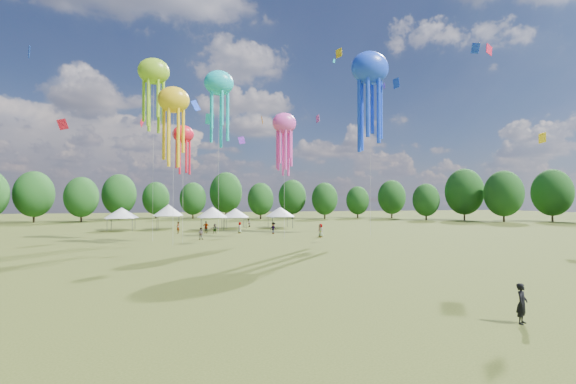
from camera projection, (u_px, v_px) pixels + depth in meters
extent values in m
plane|color=#384416|center=(339.00, 314.00, 18.31)|extent=(300.00, 300.00, 0.00)
imported|color=black|center=(522.00, 304.00, 16.91)|extent=(0.76, 0.69, 1.74)
imported|color=gray|center=(201.00, 234.00, 52.27)|extent=(0.91, 0.80, 1.59)
imported|color=gray|center=(240.00, 228.00, 62.41)|extent=(0.83, 1.00, 1.76)
imported|color=gray|center=(248.00, 223.00, 75.74)|extent=(0.95, 1.01, 1.64)
imported|color=gray|center=(273.00, 228.00, 61.00)|extent=(1.34, 1.08, 1.81)
imported|color=gray|center=(206.00, 227.00, 61.99)|extent=(1.19, 0.71, 1.90)
imported|color=gray|center=(215.00, 229.00, 61.74)|extent=(1.48, 0.69, 1.53)
imported|color=gray|center=(178.00, 228.00, 61.73)|extent=(0.62, 0.77, 1.83)
imported|color=gray|center=(321.00, 230.00, 55.69)|extent=(0.94, 1.10, 1.90)
cylinder|color=#47474C|center=(107.00, 225.00, 64.94)|extent=(0.08, 0.08, 2.10)
cylinder|color=#47474C|center=(111.00, 224.00, 68.73)|extent=(0.08, 0.08, 2.10)
cylinder|color=#47474C|center=(132.00, 225.00, 65.95)|extent=(0.08, 0.08, 2.10)
cylinder|color=#47474C|center=(135.00, 224.00, 69.73)|extent=(0.08, 0.08, 2.10)
cube|color=silver|center=(122.00, 218.00, 67.36)|extent=(4.32, 4.32, 0.10)
cone|color=silver|center=(122.00, 213.00, 67.38)|extent=(5.61, 5.61, 1.80)
cylinder|color=#47474C|center=(157.00, 223.00, 68.68)|extent=(0.08, 0.08, 2.35)
cylinder|color=#47474C|center=(158.00, 222.00, 72.25)|extent=(0.08, 0.08, 2.35)
cylinder|color=#47474C|center=(179.00, 223.00, 69.63)|extent=(0.08, 0.08, 2.35)
cylinder|color=#47474C|center=(179.00, 222.00, 73.20)|extent=(0.08, 0.08, 2.35)
cube|color=silver|center=(168.00, 216.00, 70.96)|extent=(4.09, 4.09, 0.10)
cone|color=silver|center=(168.00, 210.00, 70.98)|extent=(5.32, 5.32, 2.01)
cylinder|color=#47474C|center=(202.00, 225.00, 66.21)|extent=(0.08, 0.08, 2.16)
cylinder|color=#47474C|center=(201.00, 223.00, 69.76)|extent=(0.08, 0.08, 2.16)
cylinder|color=#47474C|center=(224.00, 224.00, 67.15)|extent=(0.08, 0.08, 2.16)
cylinder|color=#47474C|center=(222.00, 223.00, 70.70)|extent=(0.08, 0.08, 2.16)
cube|color=silver|center=(212.00, 217.00, 68.47)|extent=(4.07, 4.07, 0.10)
cone|color=silver|center=(212.00, 212.00, 68.49)|extent=(5.29, 5.29, 1.85)
cylinder|color=#47474C|center=(227.00, 224.00, 70.96)|extent=(0.08, 0.08, 1.95)
cylinder|color=#47474C|center=(225.00, 223.00, 74.37)|extent=(0.08, 0.08, 1.95)
cylinder|color=#47474C|center=(246.00, 223.00, 71.86)|extent=(0.08, 0.08, 1.95)
cylinder|color=#47474C|center=(243.00, 222.00, 75.27)|extent=(0.08, 0.08, 1.95)
cube|color=silver|center=(235.00, 217.00, 73.13)|extent=(3.93, 3.93, 0.10)
cone|color=silver|center=(235.00, 213.00, 73.15)|extent=(5.11, 5.11, 1.67)
cylinder|color=#47474C|center=(272.00, 223.00, 71.66)|extent=(0.08, 0.08, 2.08)
cylinder|color=#47474C|center=(268.00, 222.00, 75.35)|extent=(0.08, 0.08, 2.08)
cylinder|color=#47474C|center=(293.00, 223.00, 72.64)|extent=(0.08, 0.08, 2.08)
cylinder|color=#47474C|center=(287.00, 222.00, 76.33)|extent=(0.08, 0.08, 2.08)
cube|color=silver|center=(280.00, 217.00, 74.02)|extent=(4.22, 4.22, 0.10)
cone|color=silver|center=(280.00, 212.00, 74.04)|extent=(5.48, 5.48, 1.78)
ellipsoid|color=yellow|center=(174.00, 100.00, 45.85)|extent=(3.63, 2.54, 3.09)
cylinder|color=beige|center=(173.00, 172.00, 45.69)|extent=(0.03, 0.03, 17.04)
ellipsoid|color=#19CCD6|center=(219.00, 83.00, 63.24)|extent=(4.74, 3.32, 4.03)
cylinder|color=beige|center=(219.00, 158.00, 63.01)|extent=(0.03, 0.03, 24.19)
ellipsoid|color=#F748B9|center=(284.00, 123.00, 53.82)|extent=(3.36, 2.35, 2.85)
cylinder|color=beige|center=(284.00, 181.00, 53.67)|extent=(0.03, 0.03, 15.86)
ellipsoid|color=#8ECE21|center=(154.00, 71.00, 50.39)|extent=(3.97, 2.78, 3.37)
cylinder|color=beige|center=(153.00, 156.00, 50.18)|extent=(0.03, 0.03, 21.87)
ellipsoid|color=red|center=(183.00, 134.00, 48.16)|extent=(2.58, 1.81, 2.20)
cylinder|color=beige|center=(183.00, 189.00, 48.03)|extent=(0.03, 0.03, 13.41)
ellipsoid|color=blue|center=(370.00, 68.00, 59.84)|extent=(5.99, 4.20, 5.09)
cylinder|color=beige|center=(370.00, 151.00, 59.60)|extent=(0.03, 0.03, 25.44)
cube|color=blue|center=(196.00, 106.00, 75.96)|extent=(1.99, 1.26, 2.44)
cube|color=#19CCD6|center=(334.00, 61.00, 83.36)|extent=(0.71, 0.35, 0.87)
cube|color=purple|center=(242.00, 140.00, 64.40)|extent=(1.21, 0.43, 1.40)
cube|color=red|center=(489.00, 50.00, 42.62)|extent=(1.19, 0.47, 1.41)
cube|color=blue|center=(475.00, 48.00, 57.82)|extent=(0.79, 1.45, 1.66)
cube|color=red|center=(143.00, 120.00, 78.42)|extent=(0.82, 2.50, 2.81)
cube|color=yellow|center=(339.00, 53.00, 70.47)|extent=(0.81, 1.37, 1.82)
cube|color=blue|center=(396.00, 83.00, 76.79)|extent=(0.71, 1.52, 2.06)
cube|color=#F748B9|center=(318.00, 119.00, 83.47)|extent=(0.33, 1.65, 1.91)
cube|color=purple|center=(384.00, 86.00, 59.67)|extent=(0.21, 0.79, 0.95)
cube|color=red|center=(63.00, 124.00, 68.65)|extent=(1.79, 0.91, 2.01)
cube|color=orange|center=(262.00, 120.00, 61.14)|extent=(0.30, 1.08, 1.26)
cube|color=yellow|center=(542.00, 138.00, 52.87)|extent=(1.44, 0.63, 1.56)
cube|color=blue|center=(29.00, 52.00, 38.35)|extent=(0.60, 1.14, 1.40)
cube|color=#19CCD6|center=(210.00, 119.00, 73.00)|extent=(1.57, 1.16, 2.03)
cylinder|color=#38281C|center=(34.00, 215.00, 90.54)|extent=(0.44, 0.44, 3.41)
ellipsoid|color=#1B4818|center=(34.00, 194.00, 90.64)|extent=(8.53, 8.53, 10.66)
cylinder|color=#38281C|center=(81.00, 216.00, 92.67)|extent=(0.44, 0.44, 3.07)
ellipsoid|color=#1B4818|center=(81.00, 197.00, 92.75)|extent=(7.66, 7.66, 9.58)
cylinder|color=#38281C|center=(119.00, 213.00, 102.52)|extent=(0.44, 0.44, 3.43)
ellipsoid|color=#1B4818|center=(119.00, 195.00, 102.62)|extent=(8.58, 8.58, 10.73)
cylinder|color=#38281C|center=(156.00, 213.00, 110.19)|extent=(0.44, 0.44, 2.95)
ellipsoid|color=#1B4818|center=(156.00, 198.00, 110.27)|extent=(7.37, 7.37, 9.21)
cylinder|color=#38281C|center=(193.00, 214.00, 109.00)|extent=(0.44, 0.44, 2.89)
ellipsoid|color=#1B4818|center=(193.00, 199.00, 109.08)|extent=(7.23, 7.23, 9.04)
cylinder|color=#38281C|center=(226.00, 211.00, 115.75)|extent=(0.44, 0.44, 3.84)
ellipsoid|color=#1B4818|center=(226.00, 192.00, 115.86)|extent=(9.60, 9.60, 11.99)
cylinder|color=#38281C|center=(261.00, 214.00, 107.19)|extent=(0.44, 0.44, 2.84)
ellipsoid|color=#1B4818|center=(261.00, 199.00, 107.27)|extent=(7.11, 7.11, 8.89)
cylinder|color=#38281C|center=(292.00, 213.00, 112.19)|extent=(0.44, 0.44, 3.16)
ellipsoid|color=#1B4818|center=(292.00, 197.00, 112.28)|extent=(7.91, 7.91, 9.88)
cylinder|color=#38281C|center=(325.00, 214.00, 108.63)|extent=(0.44, 0.44, 2.88)
ellipsoid|color=#1B4818|center=(325.00, 199.00, 108.70)|extent=(7.21, 7.21, 9.01)
cylinder|color=#38281C|center=(358.00, 213.00, 113.28)|extent=(0.44, 0.44, 2.63)
ellipsoid|color=#1B4818|center=(358.00, 200.00, 113.36)|extent=(6.57, 6.57, 8.22)
cylinder|color=#38281C|center=(392.00, 213.00, 112.20)|extent=(0.44, 0.44, 3.13)
ellipsoid|color=#1B4818|center=(392.00, 197.00, 112.29)|extent=(7.81, 7.81, 9.77)
cylinder|color=#38281C|center=(426.00, 215.00, 101.48)|extent=(0.44, 0.44, 2.72)
ellipsoid|color=#1B4818|center=(426.00, 200.00, 101.55)|extent=(6.80, 6.80, 8.50)
cylinder|color=#38281C|center=(464.00, 213.00, 101.08)|extent=(0.44, 0.44, 3.81)
ellipsoid|color=#1B4818|center=(464.00, 192.00, 101.19)|extent=(9.52, 9.52, 11.90)
cylinder|color=#38281C|center=(504.00, 215.00, 93.19)|extent=(0.44, 0.44, 3.51)
ellipsoid|color=#1B4818|center=(504.00, 193.00, 93.28)|extent=(8.78, 8.78, 10.97)
cylinder|color=#38281C|center=(552.00, 214.00, 94.99)|extent=(0.44, 0.44, 3.64)
ellipsoid|color=#1B4818|center=(552.00, 193.00, 95.09)|extent=(9.10, 9.10, 11.37)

